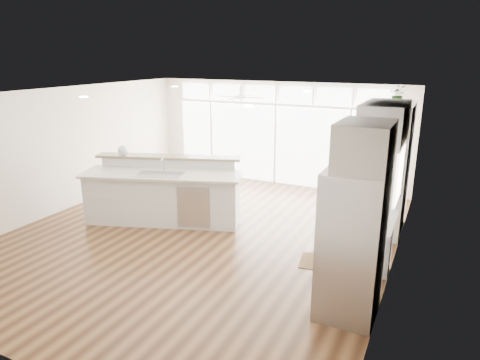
% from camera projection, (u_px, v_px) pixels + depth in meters
% --- Properties ---
extents(floor, '(7.00, 8.00, 0.02)m').
position_uv_depth(floor, '(201.00, 235.00, 8.31)').
color(floor, '#422714').
rests_on(floor, ground).
extents(ceiling, '(7.00, 8.00, 0.02)m').
position_uv_depth(ceiling, '(197.00, 94.00, 7.54)').
color(ceiling, silver).
rests_on(ceiling, wall_back).
extents(wall_back, '(7.00, 0.04, 2.70)m').
position_uv_depth(wall_back, '(277.00, 133.00, 11.38)').
color(wall_back, white).
rests_on(wall_back, floor).
extents(wall_front, '(7.00, 0.04, 2.70)m').
position_uv_depth(wall_front, '(2.00, 255.00, 4.47)').
color(wall_front, white).
rests_on(wall_front, floor).
extents(wall_left, '(0.04, 8.00, 2.70)m').
position_uv_depth(wall_left, '(62.00, 150.00, 9.38)').
color(wall_left, white).
rests_on(wall_left, floor).
extents(wall_right, '(0.04, 8.00, 2.70)m').
position_uv_depth(wall_right, '(398.00, 193.00, 6.47)').
color(wall_right, white).
rests_on(wall_right, floor).
extents(glass_wall, '(5.80, 0.06, 2.08)m').
position_uv_depth(glass_wall, '(276.00, 145.00, 11.41)').
color(glass_wall, white).
rests_on(glass_wall, wall_back).
extents(transom_row, '(5.90, 0.06, 0.40)m').
position_uv_depth(transom_row, '(277.00, 94.00, 11.04)').
color(transom_row, white).
rests_on(transom_row, wall_back).
extents(desk_window, '(0.04, 0.85, 0.85)m').
position_uv_depth(desk_window, '(399.00, 175.00, 6.68)').
color(desk_window, white).
rests_on(desk_window, wall_right).
extents(ceiling_fan, '(1.16, 1.16, 0.32)m').
position_uv_depth(ceiling_fan, '(240.00, 93.00, 10.23)').
color(ceiling_fan, white).
rests_on(ceiling_fan, ceiling).
extents(recessed_lights, '(3.40, 3.00, 0.02)m').
position_uv_depth(recessed_lights, '(203.00, 94.00, 7.72)').
color(recessed_lights, white).
rests_on(recessed_lights, ceiling).
extents(oven_cabinet, '(0.64, 1.20, 2.50)m').
position_uv_depth(oven_cabinet, '(390.00, 169.00, 8.19)').
color(oven_cabinet, silver).
rests_on(oven_cabinet, floor).
extents(desk_nook, '(0.72, 1.30, 0.76)m').
position_uv_depth(desk_nook, '(371.00, 240.00, 7.15)').
color(desk_nook, silver).
rests_on(desk_nook, floor).
extents(upper_cabinets, '(0.64, 1.30, 0.64)m').
position_uv_depth(upper_cabinets, '(385.00, 123.00, 6.58)').
color(upper_cabinets, silver).
rests_on(upper_cabinets, wall_right).
extents(refrigerator, '(0.76, 0.90, 2.00)m').
position_uv_depth(refrigerator, '(352.00, 244.00, 5.56)').
color(refrigerator, '#A4A4A9').
rests_on(refrigerator, floor).
extents(fridge_cabinet, '(0.64, 0.90, 0.60)m').
position_uv_depth(fridge_cabinet, '(365.00, 146.00, 5.17)').
color(fridge_cabinet, silver).
rests_on(fridge_cabinet, wall_right).
extents(framed_photos, '(0.06, 0.22, 0.80)m').
position_uv_depth(framed_photos, '(402.00, 175.00, 7.26)').
color(framed_photos, black).
rests_on(framed_photos, wall_right).
extents(kitchen_island, '(3.47, 2.21, 1.29)m').
position_uv_depth(kitchen_island, '(163.00, 192.00, 8.80)').
color(kitchen_island, silver).
rests_on(kitchen_island, floor).
extents(rug, '(0.94, 0.75, 0.01)m').
position_uv_depth(rug, '(326.00, 263.00, 7.18)').
color(rug, '#392312').
rests_on(rug, floor).
extents(office_chair, '(0.55, 0.51, 0.98)m').
position_uv_depth(office_chair, '(339.00, 244.00, 6.74)').
color(office_chair, black).
rests_on(office_chair, floor).
extents(fishbowl, '(0.30, 0.30, 0.22)m').
position_uv_depth(fishbowl, '(123.00, 151.00, 9.07)').
color(fishbowl, silver).
rests_on(fishbowl, kitchen_island).
extents(monitor, '(0.15, 0.54, 0.45)m').
position_uv_depth(monitor, '(369.00, 206.00, 7.02)').
color(monitor, black).
rests_on(monitor, desk_nook).
extents(keyboard, '(0.16, 0.34, 0.02)m').
position_uv_depth(keyboard, '(357.00, 216.00, 7.15)').
color(keyboard, white).
rests_on(keyboard, desk_nook).
extents(potted_plant, '(0.33, 0.36, 0.26)m').
position_uv_depth(potted_plant, '(398.00, 96.00, 7.80)').
color(potted_plant, '#275122').
rests_on(potted_plant, oven_cabinet).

